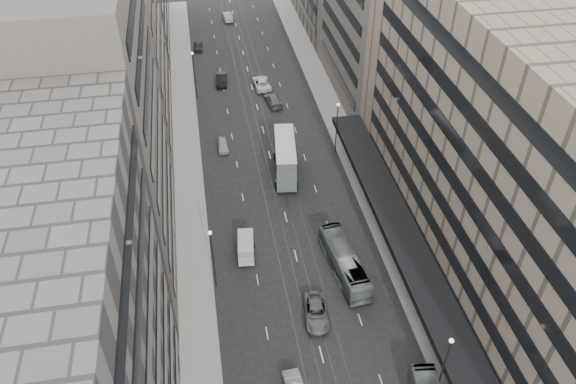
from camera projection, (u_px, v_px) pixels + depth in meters
ground at (324, 363)px, 55.41m from camera, size 220.00×220.00×0.00m
sidewalk_right at (346, 141)px, 85.59m from camera, size 4.00×125.00×0.15m
sidewalk_left at (187, 157)px, 82.37m from camera, size 4.00×125.00×0.15m
department_store at (525, 172)px, 54.95m from camera, size 19.20×60.00×30.00m
building_right_mid at (385, 24)px, 90.40m from camera, size 15.00×28.00×24.00m
building_left_a at (41, 384)px, 36.93m from camera, size 15.00×28.00×30.00m
building_left_b at (80, 135)px, 56.27m from camera, size 15.00×26.00×34.00m
building_left_c at (108, 58)px, 79.72m from camera, size 15.00×28.00×25.00m
lamp_right_near at (445, 361)px, 49.61m from camera, size 0.44×0.44×8.32m
lamp_right_far at (337, 122)px, 80.13m from camera, size 0.44×0.44×8.32m
lamp_left_near at (212, 252)px, 59.97m from camera, size 0.44×0.44×8.32m
lamp_left_far at (194, 70)px, 92.79m from camera, size 0.44×0.44×8.32m
bus_far at (344, 262)px, 63.91m from camera, size 3.76×11.41×3.12m
double_decker at (285, 157)px, 77.54m from camera, size 3.94×9.88×5.26m
panel_van at (246, 247)px, 65.96m from camera, size 2.37×4.26×2.57m
sedan_2 at (316, 312)px, 59.36m from camera, size 3.10×5.70×1.52m
sedan_4 at (223, 145)px, 83.72m from camera, size 1.65×4.04×1.37m
sedan_5 at (222, 80)px, 99.30m from camera, size 2.23×5.15×1.65m
sedan_6 at (262, 83)px, 98.37m from camera, size 3.01×5.97×1.62m
sedan_7 at (273, 100)px, 93.88m from camera, size 2.87×5.55×1.54m
sedan_8 at (198, 46)px, 110.33m from camera, size 1.77×4.08×1.37m
sedan_9 at (228, 16)px, 121.62m from camera, size 1.97×5.08×1.65m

